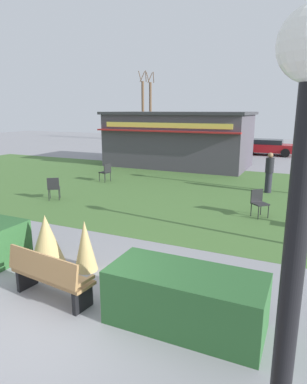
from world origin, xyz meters
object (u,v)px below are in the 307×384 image
at_px(cafe_chair_east, 259,201).
at_px(parked_car_center_slot, 268,147).
at_px(food_kiosk, 178,139).
at_px(person_strolling, 269,172).
at_px(lamppost_near, 291,289).
at_px(cafe_chair_north, 106,171).
at_px(park_bench, 49,276).
at_px(parked_car_west_slot, 203,144).
at_px(tree_left_bg, 143,110).
at_px(tree_right_bg, 150,111).
at_px(cafe_chair_center, 54,187).

relative_size(cafe_chair_east, parked_car_center_slot, 0.21).
bearing_deg(food_kiosk, person_strolling, -40.63).
bearing_deg(person_strolling, lamppost_near, 76.55).
bearing_deg(cafe_chair_north, park_bench, -63.01).
distance_m(cafe_chair_north, person_strolling, 7.48).
height_order(parked_car_west_slot, tree_left_bg, tree_left_bg).
relative_size(park_bench, food_kiosk, 0.20).
relative_size(person_strolling, parked_car_center_slot, 0.40).
bearing_deg(person_strolling, tree_right_bg, -73.36).
height_order(lamppost_near, cafe_chair_north, lamppost_near).
bearing_deg(tree_left_bg, parked_car_west_slot, -36.83).
xyz_separation_m(person_strolling, tree_right_bg, (-15.16, 20.50, 2.48)).
height_order(park_bench, cafe_chair_center, park_bench).
bearing_deg(park_bench, parked_car_center_slot, 87.36).
bearing_deg(parked_car_center_slot, tree_right_bg, 150.79).
bearing_deg(lamppost_near, parked_car_west_slot, 107.61).
distance_m(lamppost_near, cafe_chair_center, 12.15).
height_order(cafe_chair_center, tree_right_bg, tree_right_bg).
relative_size(park_bench, cafe_chair_north, 1.97).
bearing_deg(park_bench, lamppost_near, -31.55).
distance_m(food_kiosk, cafe_chair_east, 10.74).
distance_m(cafe_chair_east, parked_car_center_slot, 16.58).
bearing_deg(cafe_chair_east, tree_left_bg, 124.18).
bearing_deg(parked_car_center_slot, cafe_chair_north, -113.01).
relative_size(park_bench, tree_right_bg, 0.24).
relative_size(cafe_chair_north, person_strolling, 0.53).
bearing_deg(person_strolling, food_kiosk, -60.48).
bearing_deg(lamppost_near, cafe_chair_north, 126.59).
height_order(park_bench, person_strolling, person_strolling).
xyz_separation_m(food_kiosk, cafe_chair_north, (-1.41, -6.11, -1.13)).
bearing_deg(tree_right_bg, cafe_chair_east, -57.67).
relative_size(person_strolling, tree_left_bg, 0.23).
height_order(park_bench, tree_right_bg, tree_right_bg).
bearing_deg(parked_car_center_slot, person_strolling, -83.24).
bearing_deg(tree_right_bg, lamppost_near, -63.55).
height_order(food_kiosk, tree_right_bg, tree_right_bg).
bearing_deg(cafe_chair_east, parked_car_west_slot, 112.51).
xyz_separation_m(parked_car_center_slot, tree_right_bg, (-13.63, 7.62, 2.69)).
relative_size(cafe_chair_center, tree_left_bg, 0.12).
bearing_deg(parked_car_center_slot, parked_car_west_slot, 179.97).
height_order(cafe_chair_east, cafe_chair_north, same).
xyz_separation_m(cafe_chair_center, tree_left_bg, (-8.24, 24.27, 2.84)).
distance_m(park_bench, tree_right_bg, 33.48).
bearing_deg(lamppost_near, person_strolling, 96.40).
distance_m(food_kiosk, parked_car_west_slot, 7.84).
bearing_deg(tree_left_bg, person_strolling, -51.36).
distance_m(parked_car_center_slot, tree_left_bg, 15.82).
xyz_separation_m(park_bench, cafe_chair_east, (2.70, 6.78, 0.05)).
bearing_deg(cafe_chair_center, cafe_chair_north, 90.52).
distance_m(parked_car_center_slot, tree_right_bg, 15.85).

